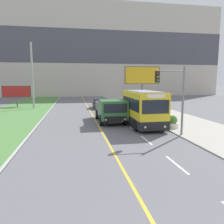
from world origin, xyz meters
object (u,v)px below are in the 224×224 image
city_bus (143,109)px  planter_round_far (132,105)px  utility_pole_far (32,75)px  traffic_light_mast (174,92)px  dump_truck (112,111)px  planter_round_near (173,122)px  car_distant (99,104)px  planter_round_second (154,114)px  billboard_small (17,92)px  billboard_large (142,77)px  planter_round_third (140,109)px

city_bus → planter_round_far: city_bus is taller
utility_pole_far → traffic_light_mast: utility_pole_far is taller
dump_truck → planter_round_near: (4.78, -3.46, -0.64)m
dump_truck → car_distant: size_ratio=1.46×
planter_round_second → traffic_light_mast: bearing=-99.3°
traffic_light_mast → billboard_small: bearing=126.4°
billboard_large → car_distant: bearing=-179.9°
utility_pole_far → planter_round_third: (14.38, -7.60, -4.38)m
car_distant → utility_pole_far: size_ratio=0.44×
city_bus → billboard_large: bearing=72.8°
billboard_small → planter_round_third: (17.39, -10.31, -1.81)m
traffic_light_mast → planter_round_third: (1.11, 11.77, -2.78)m
billboard_large → planter_round_near: bearing=-98.0°
planter_round_far → planter_round_second: bearing=-90.5°
utility_pole_far → planter_round_near: 22.65m
planter_round_second → billboard_small: bearing=139.3°
city_bus → planter_round_third: 8.44m
planter_round_second → planter_round_third: planter_round_third is taller
planter_round_second → city_bus: bearing=-124.0°
billboard_large → utility_pole_far: bearing=175.2°
city_bus → utility_pole_far: size_ratio=0.62×
dump_truck → planter_round_near: size_ratio=5.77×
dump_truck → planter_round_near: 5.93m
car_distant → planter_round_near: size_ratio=3.95×
city_bus → planter_round_near: bearing=-29.5°
billboard_large → planter_round_far: billboard_large is taller
billboard_small → planter_round_third: size_ratio=4.05×
planter_round_second → planter_round_far: 9.33m
billboard_large → planter_round_far: bearing=-143.0°
car_distant → billboard_large: 7.90m
traffic_light_mast → billboard_small: traffic_light_mast is taller
traffic_light_mast → billboard_large: (3.29, 17.98, 1.47)m
city_bus → utility_pole_far: (-12.14, 15.66, 3.30)m
billboard_small → planter_round_near: 26.30m
billboard_large → planter_round_third: billboard_large is taller
dump_truck → planter_round_far: 11.64m
planter_round_near → traffic_light_mast: bearing=-114.7°
car_distant → billboard_large: billboard_large is taller
billboard_small → planter_round_second: size_ratio=4.12×
billboard_small → planter_round_near: bearing=-48.5°
utility_pole_far → planter_round_third: bearing=-27.9°
city_bus → planter_round_third: (2.24, 8.06, -1.08)m
planter_round_far → planter_round_third: bearing=-91.6°
planter_round_far → planter_round_near: bearing=-90.5°
traffic_light_mast → dump_truck: bearing=121.8°
planter_round_far → city_bus: bearing=-100.6°
dump_truck → billboard_small: size_ratio=1.44×
billboard_large → planter_round_third: bearing=-109.3°
billboard_small → planter_round_second: billboard_small is taller
utility_pole_far → planter_round_second: bearing=-40.4°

